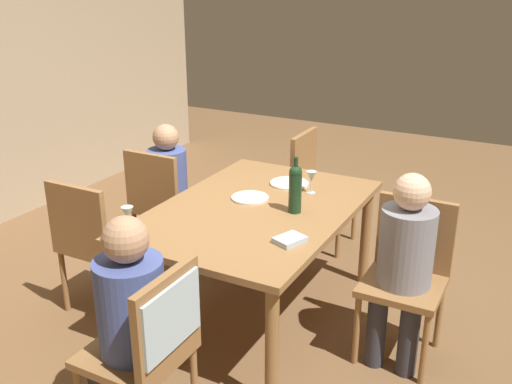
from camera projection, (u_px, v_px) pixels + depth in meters
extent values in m
plane|color=brown|center=(256.00, 313.00, 3.84)|extent=(10.00, 10.00, 0.00)
cube|color=olive|center=(256.00, 210.00, 3.58)|extent=(1.63, 1.11, 0.04)
cylinder|color=olive|center=(272.00, 349.00, 2.89)|extent=(0.07, 0.07, 0.72)
cylinder|color=olive|center=(365.00, 236.00, 4.11)|extent=(0.07, 0.07, 0.72)
cylinder|color=olive|center=(120.00, 301.00, 3.31)|extent=(0.07, 0.07, 0.72)
cylinder|color=olive|center=(246.00, 211.00, 4.54)|extent=(0.07, 0.07, 0.72)
cylinder|color=olive|center=(133.00, 361.00, 3.02)|extent=(0.04, 0.04, 0.44)
cylinder|color=olive|center=(194.00, 384.00, 2.85)|extent=(0.04, 0.04, 0.44)
cube|color=olive|center=(135.00, 353.00, 2.69)|extent=(0.44, 0.44, 0.04)
cube|color=olive|center=(168.00, 320.00, 2.52)|extent=(0.44, 0.04, 0.44)
cube|color=#ADC6D6|center=(167.00, 316.00, 2.51)|extent=(0.40, 0.07, 0.31)
cylinder|color=olive|center=(424.00, 349.00, 3.11)|extent=(0.04, 0.04, 0.44)
cylinder|color=olive|center=(357.00, 330.00, 3.28)|extent=(0.04, 0.04, 0.44)
cylinder|color=olive|center=(439.00, 315.00, 3.43)|extent=(0.04, 0.04, 0.44)
cylinder|color=olive|center=(377.00, 299.00, 3.59)|extent=(0.04, 0.04, 0.44)
cube|color=olive|center=(403.00, 286.00, 3.27)|extent=(0.44, 0.44, 0.04)
cube|color=olive|center=(415.00, 234.00, 3.35)|extent=(0.04, 0.44, 0.44)
cylinder|color=olive|center=(166.00, 221.00, 4.71)|extent=(0.04, 0.04, 0.44)
cylinder|color=olive|center=(205.00, 230.00, 4.55)|extent=(0.04, 0.04, 0.44)
cylinder|color=olive|center=(136.00, 238.00, 4.40)|extent=(0.04, 0.04, 0.44)
cylinder|color=olive|center=(177.00, 249.00, 4.23)|extent=(0.04, 0.04, 0.44)
cube|color=olive|center=(170.00, 205.00, 4.39)|extent=(0.44, 0.44, 0.04)
cube|color=olive|center=(151.00, 183.00, 4.14)|extent=(0.04, 0.44, 0.44)
cylinder|color=olive|center=(354.00, 215.00, 4.82)|extent=(0.04, 0.04, 0.44)
cylinder|color=olive|center=(338.00, 232.00, 4.51)|extent=(0.04, 0.04, 0.44)
cylinder|color=olive|center=(312.00, 207.00, 4.99)|extent=(0.04, 0.04, 0.44)
cylinder|color=olive|center=(294.00, 223.00, 4.67)|extent=(0.04, 0.04, 0.44)
cube|color=olive|center=(326.00, 191.00, 4.66)|extent=(0.44, 0.44, 0.04)
cube|color=olive|center=(304.00, 159.00, 4.66)|extent=(0.44, 0.04, 0.44)
cylinder|color=olive|center=(104.00, 257.00, 4.11)|extent=(0.04, 0.04, 0.44)
cylinder|color=olive|center=(147.00, 270.00, 3.94)|extent=(0.04, 0.04, 0.44)
cylinder|color=olive|center=(64.00, 281.00, 3.80)|extent=(0.04, 0.04, 0.44)
cylinder|color=olive|center=(109.00, 295.00, 3.63)|extent=(0.04, 0.04, 0.44)
cube|color=olive|center=(103.00, 243.00, 3.78)|extent=(0.44, 0.44, 0.04)
cube|color=olive|center=(77.00, 220.00, 3.53)|extent=(0.04, 0.44, 0.44)
cylinder|color=#33333D|center=(128.00, 373.00, 2.91)|extent=(0.11, 0.11, 0.46)
cylinder|color=#475699|center=(131.00, 309.00, 2.61)|extent=(0.31, 0.31, 0.48)
sphere|color=tan|center=(125.00, 239.00, 2.48)|extent=(0.21, 0.21, 0.21)
cylinder|color=#33333D|center=(408.00, 338.00, 3.19)|extent=(0.11, 0.11, 0.46)
cylinder|color=#33333D|center=(376.00, 329.00, 3.27)|extent=(0.11, 0.11, 0.46)
cylinder|color=gray|center=(406.00, 249.00, 3.18)|extent=(0.30, 0.30, 0.46)
sphere|color=beige|center=(412.00, 192.00, 3.07)|extent=(0.20, 0.20, 0.20)
cylinder|color=#33333D|center=(172.00, 224.00, 4.62)|extent=(0.10, 0.10, 0.46)
cylinder|color=#33333D|center=(190.00, 229.00, 4.54)|extent=(0.10, 0.10, 0.46)
cylinder|color=#475699|center=(168.00, 178.00, 4.31)|extent=(0.29, 0.29, 0.44)
sphere|color=tan|center=(166.00, 137.00, 4.20)|extent=(0.19, 0.19, 0.19)
cylinder|color=#19381E|center=(295.00, 193.00, 3.46)|extent=(0.08, 0.08, 0.24)
sphere|color=#19381E|center=(296.00, 172.00, 3.41)|extent=(0.08, 0.08, 0.08)
cylinder|color=#19381E|center=(296.00, 164.00, 3.39)|extent=(0.03, 0.03, 0.08)
cylinder|color=silver|center=(129.00, 231.00, 3.24)|extent=(0.06, 0.06, 0.00)
cylinder|color=silver|center=(129.00, 225.00, 3.22)|extent=(0.01, 0.01, 0.07)
cone|color=silver|center=(128.00, 213.00, 3.20)|extent=(0.07, 0.07, 0.07)
cylinder|color=silver|center=(311.00, 193.00, 3.80)|extent=(0.06, 0.06, 0.00)
cylinder|color=silver|center=(311.00, 187.00, 3.79)|extent=(0.01, 0.01, 0.07)
cone|color=silver|center=(311.00, 177.00, 3.76)|extent=(0.07, 0.07, 0.07)
cylinder|color=silver|center=(250.00, 198.00, 3.70)|extent=(0.24, 0.24, 0.01)
cylinder|color=white|center=(289.00, 183.00, 3.95)|extent=(0.26, 0.26, 0.01)
cube|color=#ADC6D6|center=(290.00, 240.00, 3.10)|extent=(0.19, 0.17, 0.03)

